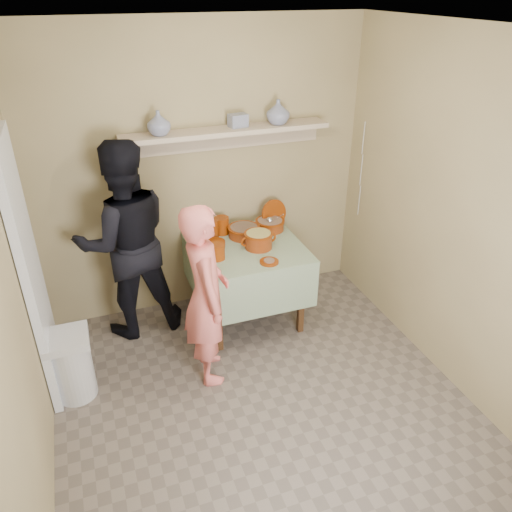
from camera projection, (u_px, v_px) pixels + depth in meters
name	position (u px, v px, depth m)	size (l,w,h in m)	color
ground	(271.00, 419.00, 3.65)	(3.50, 3.50, 0.00)	#6D6055
tile_panel	(32.00, 274.00, 3.51)	(0.06, 0.70, 2.00)	silver
plate_stack_a	(211.00, 229.00, 4.49)	(0.13, 0.13, 0.18)	maroon
plate_stack_b	(222.00, 225.00, 4.59)	(0.13, 0.13, 0.16)	maroon
bowl_stack	(217.00, 252.00, 4.17)	(0.13, 0.13, 0.13)	maroon
empty_bowl	(215.00, 244.00, 4.37)	(0.18, 0.18, 0.05)	maroon
propped_lid	(274.00, 213.00, 4.73)	(0.26, 0.26, 0.02)	maroon
vase_right	(278.00, 112.00, 4.29)	(0.20, 0.20, 0.21)	navy
vase_left	(159.00, 123.00, 3.98)	(0.19, 0.19, 0.20)	navy
ceramic_box	(238.00, 121.00, 4.23)	(0.15, 0.11, 0.11)	navy
person_cook	(206.00, 295.00, 3.75)	(0.54, 0.35, 1.48)	#F27068
person_helper	(126.00, 242.00, 4.22)	(0.86, 0.67, 1.76)	black
room_shell	(276.00, 219.00, 2.87)	(3.04, 3.54, 2.62)	tan
serving_table	(246.00, 257.00, 4.47)	(0.97, 0.97, 0.76)	#4C2D16
cazuela_meat_a	(244.00, 231.00, 4.54)	(0.30, 0.30, 0.10)	#6B2209
cazuela_meat_b	(270.00, 224.00, 4.66)	(0.28, 0.28, 0.10)	#6B2209
ladle	(270.00, 220.00, 4.62)	(0.08, 0.26, 0.19)	silver
cazuela_rice	(259.00, 239.00, 4.34)	(0.33, 0.25, 0.14)	#6B2209
front_plate	(269.00, 262.00, 4.14)	(0.16, 0.16, 0.03)	maroon
wall_shelf	(226.00, 133.00, 4.26)	(1.80, 0.25, 0.21)	#C2AA90
trash_bin	(72.00, 365.00, 3.74)	(0.32, 0.32, 0.56)	silver
electrical_cord	(361.00, 170.00, 4.70)	(0.01, 0.05, 0.90)	silver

